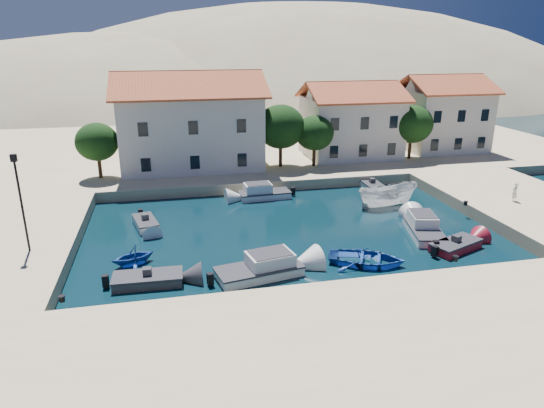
{
  "coord_description": "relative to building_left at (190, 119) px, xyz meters",
  "views": [
    {
      "loc": [
        -8.52,
        -22.77,
        13.65
      ],
      "look_at": [
        -1.15,
        10.75,
        2.0
      ],
      "focal_mm": 32.0,
      "sensor_mm": 36.0,
      "label": 1
    }
  ],
  "objects": [
    {
      "name": "motorboat_white_west",
      "position": [
        -4.56,
        -14.75,
        -5.64
      ],
      "size": [
        2.19,
        3.62,
        1.25
      ],
      "rotation": [
        0.0,
        0.0,
        -1.35
      ],
      "color": "silver",
      "rests_on": "ground"
    },
    {
      "name": "rowboat_south",
      "position": [
        9.47,
        -24.48,
        -5.94
      ],
      "size": [
        5.85,
        5.18,
        1.0
      ],
      "primitive_type": "imported",
      "rotation": [
        0.0,
        0.0,
        1.13
      ],
      "color": "#1B4498",
      "rests_on": "ground"
    },
    {
      "name": "motorboat_white_ne",
      "position": [
        16.52,
        -9.09,
        -5.64
      ],
      "size": [
        1.67,
        3.47,
        1.25
      ],
      "rotation": [
        0.0,
        0.0,
        1.55
      ],
      "color": "silver",
      "rests_on": "ground"
    },
    {
      "name": "hills",
      "position": [
        26.64,
        95.62,
        -29.34
      ],
      "size": [
        254.0,
        176.0,
        99.0
      ],
      "color": "gray",
      "rests_on": "ground"
    },
    {
      "name": "building_right",
      "position": [
        30.0,
        2.0,
        -0.46
      ],
      "size": [
        9.45,
        8.4,
        8.8
      ],
      "color": "silver",
      "rests_on": "quay_north"
    },
    {
      "name": "building_left",
      "position": [
        0.0,
        0.0,
        0.0
      ],
      "size": [
        14.7,
        9.45,
        9.7
      ],
      "color": "silver",
      "rests_on": "quay_north"
    },
    {
      "name": "trees",
      "position": [
        10.51,
        -2.54,
        -1.1
      ],
      "size": [
        37.3,
        5.3,
        6.45
      ],
      "color": "#382314",
      "rests_on": "quay_north"
    },
    {
      "name": "quay_east",
      "position": [
        26.5,
        -18.0,
        -5.44
      ],
      "size": [
        11.0,
        20.0,
        1.0
      ],
      "primitive_type": "cube",
      "color": "tan",
      "rests_on": "ground"
    },
    {
      "name": "building_mid",
      "position": [
        18.0,
        1.0,
        -0.71
      ],
      "size": [
        10.5,
        8.4,
        8.3
      ],
      "color": "silver",
      "rests_on": "quay_north"
    },
    {
      "name": "pedestrian",
      "position": [
        25.18,
        -17.91,
        -4.15
      ],
      "size": [
        0.65,
        0.51,
        1.58
      ],
      "primitive_type": "imported",
      "rotation": [
        0.0,
        0.0,
        3.39
      ],
      "color": "silver",
      "rests_on": "quay_east"
    },
    {
      "name": "motorboat_red_se",
      "position": [
        16.31,
        -23.72,
        -5.64
      ],
      "size": [
        4.17,
        3.02,
        1.25
      ],
      "rotation": [
        0.0,
        0.0,
        0.39
      ],
      "color": "maroon",
      "rests_on": "ground"
    },
    {
      "name": "quay_north",
      "position": [
        8.0,
        10.0,
        -5.44
      ],
      "size": [
        80.0,
        36.0,
        1.0
      ],
      "primitive_type": "cube",
      "color": "tan",
      "rests_on": "ground"
    },
    {
      "name": "rowboat_west",
      "position": [
        -5.15,
        -21.31,
        -5.94
      ],
      "size": [
        3.37,
        3.16,
        1.42
      ],
      "primitive_type": "imported",
      "rotation": [
        0.0,
        0.0,
        -1.2
      ],
      "color": "#1B4498",
      "rests_on": "ground"
    },
    {
      "name": "cabin_cruiser_north",
      "position": [
        5.83,
        -9.68,
        -5.46
      ],
      "size": [
        4.71,
        2.2,
        1.6
      ],
      "rotation": [
        0.0,
        0.0,
        3.2
      ],
      "color": "silver",
      "rests_on": "ground"
    },
    {
      "name": "ground",
      "position": [
        6.0,
        -28.0,
        -5.94
      ],
      "size": [
        400.0,
        400.0,
        0.0
      ],
      "primitive_type": "plane",
      "color": "black",
      "rests_on": "ground"
    },
    {
      "name": "quay_south",
      "position": [
        6.0,
        -34.0,
        -5.44
      ],
      "size": [
        52.0,
        12.0,
        1.0
      ],
      "primitive_type": "cube",
      "color": "tan",
      "rests_on": "ground"
    },
    {
      "name": "cabin_cruiser_east",
      "position": [
        15.54,
        -20.81,
        -5.46
      ],
      "size": [
        3.28,
        5.5,
        1.6
      ],
      "rotation": [
        0.0,
        0.0,
        1.32
      ],
      "color": "silver",
      "rests_on": "ground"
    },
    {
      "name": "boat_east",
      "position": [
        15.75,
        -14.14,
        -5.94
      ],
      "size": [
        5.63,
        2.45,
        2.12
      ],
      "primitive_type": "imported",
      "rotation": [
        0.0,
        0.0,
        1.64
      ],
      "color": "silver",
      "rests_on": "ground"
    },
    {
      "name": "quay_west",
      "position": [
        -13.0,
        -18.0,
        -5.44
      ],
      "size": [
        8.0,
        20.0,
        1.0
      ],
      "primitive_type": "cube",
      "color": "tan",
      "rests_on": "ground"
    },
    {
      "name": "lamppost",
      "position": [
        -11.5,
        -20.0,
        -1.18
      ],
      "size": [
        0.35,
        0.25,
        6.22
      ],
      "color": "black",
      "rests_on": "quay_west"
    },
    {
      "name": "bollards",
      "position": [
        8.8,
        -24.13,
        -4.79
      ],
      "size": [
        29.36,
        9.56,
        0.3
      ],
      "color": "black",
      "rests_on": "ground"
    },
    {
      "name": "cabin_cruiser_south",
      "position": [
        2.41,
        -24.68,
        -5.46
      ],
      "size": [
        5.57,
        3.2,
        1.6
      ],
      "rotation": [
        0.0,
        0.0,
        0.19
      ],
      "color": "silver",
      "rests_on": "ground"
    },
    {
      "name": "motorboat_grey_sw",
      "position": [
        -4.17,
        -24.29,
        -5.64
      ],
      "size": [
        4.11,
        1.93,
        1.25
      ],
      "rotation": [
        0.0,
        0.0,
        -0.03
      ],
      "color": "#313035",
      "rests_on": "ground"
    }
  ]
}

